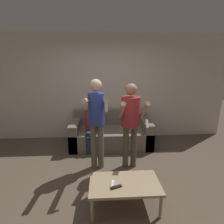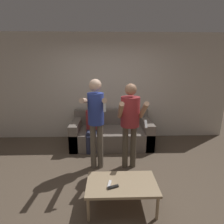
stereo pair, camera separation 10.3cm
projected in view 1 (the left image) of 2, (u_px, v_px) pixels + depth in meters
ground_plane at (109, 183)px, 2.93m from camera, size 14.00×14.00×0.00m
wall_back at (106, 88)px, 4.56m from camera, size 6.40×0.06×2.70m
couch at (111, 134)px, 4.35m from camera, size 1.92×0.96×0.80m
person_standing_left at (96, 115)px, 3.10m from camera, size 0.41×0.71×1.69m
person_standing_right at (131, 117)px, 3.15m from camera, size 0.46×0.66×1.61m
person_seated at (91, 124)px, 3.99m from camera, size 0.27×0.51×1.15m
coffee_table at (125, 185)px, 2.37m from camera, size 0.95×0.54×0.37m
remote_near at (116, 187)px, 2.26m from camera, size 0.15×0.08×0.02m
remote_far at (112, 184)px, 2.31m from camera, size 0.07×0.15×0.02m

